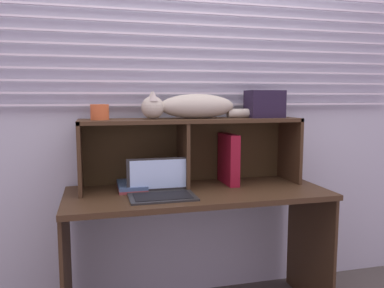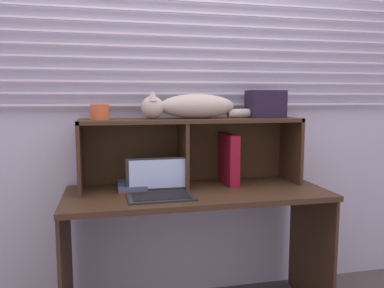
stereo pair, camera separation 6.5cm
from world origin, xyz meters
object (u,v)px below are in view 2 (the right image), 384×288
Objects in this scene: cat at (191,107)px; book_stack at (132,186)px; storage_box at (265,104)px; small_basket at (100,112)px; laptop at (160,189)px; binder_upright at (229,159)px.

cat reaches higher than book_stack.
storage_box reaches higher than cat.
laptop is at bearing -32.34° from small_basket.
laptop is 0.55m from small_basket.
cat is 0.58m from book_stack.
cat is 2.12× the size of laptop.
laptop is at bearing -54.24° from book_stack.
laptop reaches higher than book_stack.
book_stack is 0.46m from small_basket.
small_basket is (-0.76, 0.00, 0.29)m from binder_upright.
book_stack is at bearing 125.76° from laptop.
laptop is at bearing -164.16° from storage_box.
storage_box reaches higher than book_stack.
cat is 0.52m from small_basket.
storage_box is (0.99, 0.00, 0.04)m from small_basket.
small_basket is at bearing 179.11° from book_stack.
cat reaches higher than binder_upright.
storage_box is at bearing 15.84° from laptop.
storage_box is (0.82, 0.00, 0.47)m from book_stack.
binder_upright is at bearing 180.00° from storage_box.
laptop is 1.38× the size of book_stack.
binder_upright is at bearing 23.21° from laptop.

